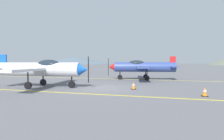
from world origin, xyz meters
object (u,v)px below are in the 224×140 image
at_px(airplane_near, 42,69).
at_px(airplane_mid, 142,67).
at_px(traffic_cone_side, 134,86).
at_px(traffic_cone_front, 205,92).

height_order(airplane_near, airplane_mid, same).
bearing_deg(traffic_cone_side, airplane_near, -172.50).
bearing_deg(airplane_near, traffic_cone_side, 7.50).
xyz_separation_m(airplane_near, traffic_cone_side, (7.58, 1.00, -1.27)).
height_order(airplane_mid, traffic_cone_front, airplane_mid).
xyz_separation_m(airplane_mid, traffic_cone_front, (4.99, -9.67, -1.27)).
distance_m(airplane_mid, traffic_cone_side, 7.99).
distance_m(airplane_near, traffic_cone_front, 12.40).
height_order(airplane_mid, traffic_cone_side, airplane_mid).
height_order(airplane_near, traffic_cone_front, airplane_near).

